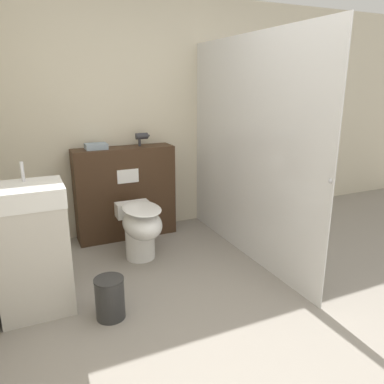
% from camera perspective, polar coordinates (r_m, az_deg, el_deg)
% --- Properties ---
extents(ground_plane, '(12.00, 12.00, 0.00)m').
position_cam_1_polar(ground_plane, '(2.66, 10.58, -21.12)').
color(ground_plane, gray).
extents(wall_back, '(8.00, 0.06, 2.50)m').
position_cam_1_polar(wall_back, '(4.17, -6.85, 11.28)').
color(wall_back, beige).
rests_on(wall_back, ground_plane).
extents(partition_panel, '(1.04, 0.29, 0.97)m').
position_cam_1_polar(partition_panel, '(4.03, -10.13, -0.11)').
color(partition_panel, '#3D2819').
rests_on(partition_panel, ground_plane).
extents(shower_glass, '(0.04, 2.13, 2.02)m').
position_cam_1_polar(shower_glass, '(3.47, 8.45, 6.21)').
color(shower_glass, silver).
rests_on(shower_glass, ground_plane).
extents(toilet, '(0.34, 0.64, 0.53)m').
position_cam_1_polar(toilet, '(3.50, -7.83, -5.30)').
color(toilet, white).
rests_on(toilet, ground_plane).
extents(sink_vanity, '(0.49, 0.42, 1.08)m').
position_cam_1_polar(sink_vanity, '(2.90, -23.15, -8.00)').
color(sink_vanity, beige).
rests_on(sink_vanity, ground_plane).
extents(hair_drier, '(0.15, 0.07, 0.14)m').
position_cam_1_polar(hair_drier, '(3.99, -7.58, 8.38)').
color(hair_drier, '#2D2D33').
rests_on(hair_drier, partition_panel).
extents(folded_towel, '(0.21, 0.17, 0.06)m').
position_cam_1_polar(folded_towel, '(3.87, -14.42, 6.75)').
color(folded_towel, '#8C9EAD').
rests_on(folded_towel, partition_panel).
extents(waste_bin, '(0.21, 0.21, 0.30)m').
position_cam_1_polar(waste_bin, '(2.79, -12.40, -15.52)').
color(waste_bin, '#2D2D2D').
rests_on(waste_bin, ground_plane).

